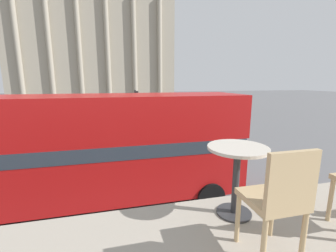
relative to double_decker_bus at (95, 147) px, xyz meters
name	(u,v)px	position (x,y,z in m)	size (l,w,h in m)	color
double_decker_bus	(95,147)	(0.00, 0.00, 0.00)	(10.74, 2.76, 4.12)	black
cafe_dining_table	(237,165)	(1.89, -6.18, 1.45)	(0.60, 0.60, 0.73)	#2D2D30
cafe_chair_0	(278,198)	(1.86, -6.80, 1.43)	(0.40, 0.40, 0.91)	tan
plaza_building_left	(96,46)	(-2.31, 46.54, 10.10)	(32.41, 17.18, 24.81)	#A39984
traffic_light_near	(169,121)	(3.93, 4.78, -0.07)	(0.42, 0.24, 3.38)	black
traffic_light_mid	(136,104)	(2.81, 12.72, 0.20)	(0.42, 0.24, 3.83)	black
car_silver	(166,117)	(6.47, 16.10, -1.60)	(4.20, 1.93, 1.35)	black
pedestrian_grey	(129,108)	(2.84, 23.49, -1.33)	(0.32, 0.32, 1.69)	#282B33
pedestrian_yellow	(114,126)	(0.72, 10.43, -1.31)	(0.32, 0.32, 1.72)	#282B33
pedestrian_olive	(178,107)	(9.85, 23.11, -1.37)	(0.32, 0.32, 1.63)	#282B33
pedestrian_red	(63,117)	(-4.34, 16.73, -1.29)	(0.32, 0.32, 1.75)	#282B33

